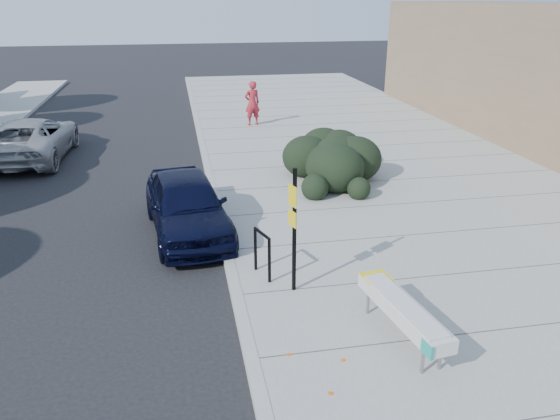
# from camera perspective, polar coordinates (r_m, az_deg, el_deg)

# --- Properties ---
(ground) EXTENTS (120.00, 120.00, 0.00)m
(ground) POSITION_cam_1_polar(r_m,az_deg,el_deg) (10.62, -4.48, -9.54)
(ground) COLOR black
(ground) RESTS_ON ground
(sidewalk_near) EXTENTS (11.20, 50.00, 0.15)m
(sidewalk_near) POSITION_cam_1_polar(r_m,az_deg,el_deg) (16.40, 13.18, 1.77)
(sidewalk_near) COLOR gray
(sidewalk_near) RESTS_ON ground
(curb_near) EXTENTS (0.22, 50.00, 0.17)m
(curb_near) POSITION_cam_1_polar(r_m,az_deg,el_deg) (15.08, -6.71, 0.48)
(curb_near) COLOR #9E9E99
(curb_near) RESTS_ON ground
(bench) EXTENTS (0.79, 2.38, 0.70)m
(bench) POSITION_cam_1_polar(r_m,az_deg,el_deg) (9.23, 12.70, -10.16)
(bench) COLOR gray
(bench) RESTS_ON sidewalk_near
(bike_rack) EXTENTS (0.25, 0.63, 0.97)m
(bike_rack) POSITION_cam_1_polar(r_m,az_deg,el_deg) (10.93, -1.87, -4.16)
(bike_rack) COLOR black
(bike_rack) RESTS_ON sidewalk_near
(sign_post) EXTENTS (0.13, 0.28, 2.46)m
(sign_post) POSITION_cam_1_polar(r_m,az_deg,el_deg) (10.06, 1.44, -1.38)
(sign_post) COLOR black
(sign_post) RESTS_ON sidewalk_near
(hedge) EXTENTS (2.51, 4.56, 1.66)m
(hedge) POSITION_cam_1_polar(r_m,az_deg,el_deg) (17.11, 5.39, 6.24)
(hedge) COLOR black
(hedge) RESTS_ON sidewalk_near
(sedan_navy) EXTENTS (2.29, 4.57, 1.49)m
(sedan_navy) POSITION_cam_1_polar(r_m,az_deg,el_deg) (13.39, -9.71, 0.57)
(sedan_navy) COLOR black
(sedan_navy) RESTS_ON ground
(suv_silver) EXTENTS (2.70, 5.42, 1.48)m
(suv_silver) POSITION_cam_1_polar(r_m,az_deg,el_deg) (21.33, -24.57, 6.80)
(suv_silver) COLOR #999B9E
(suv_silver) RESTS_ON ground
(pedestrian) EXTENTS (0.78, 0.61, 1.90)m
(pedestrian) POSITION_cam_1_polar(r_m,az_deg,el_deg) (24.08, -2.92, 11.09)
(pedestrian) COLOR maroon
(pedestrian) RESTS_ON sidewalk_near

